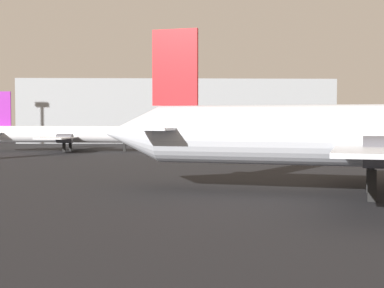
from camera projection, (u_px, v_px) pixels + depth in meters
The scene contains 2 objects.
airplane_distant at pixel (73, 134), 83.59m from camera, with size 29.12×17.78×9.02m.
terminal_building at pixel (177, 112), 123.13m from camera, with size 63.60×25.04×12.85m, color #999EA3.
Camera 1 is at (1.29, -8.49, 4.99)m, focal length 52.40 mm.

